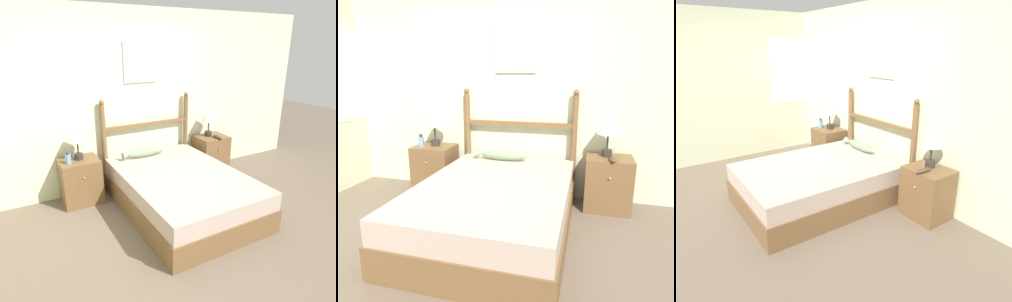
% 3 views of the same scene
% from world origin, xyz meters
% --- Properties ---
extents(ground_plane, '(16.00, 16.00, 0.00)m').
position_xyz_m(ground_plane, '(0.00, 0.00, 0.00)').
color(ground_plane, brown).
extents(wall_back, '(6.40, 0.08, 2.55)m').
position_xyz_m(wall_back, '(0.00, 1.73, 1.28)').
color(wall_back, beige).
rests_on(wall_back, ground_plane).
extents(bed, '(1.43, 2.05, 0.50)m').
position_xyz_m(bed, '(0.20, 0.63, 0.25)').
color(bed, brown).
rests_on(bed, ground_plane).
extents(headboard, '(1.43, 0.07, 1.35)m').
position_xyz_m(headboard, '(0.20, 1.62, 0.73)').
color(headboard, brown).
rests_on(headboard, ground_plane).
extents(nightstand_left, '(0.51, 0.45, 0.61)m').
position_xyz_m(nightstand_left, '(-0.89, 1.46, 0.31)').
color(nightstand_left, brown).
rests_on(nightstand_left, ground_plane).
extents(nightstand_right, '(0.51, 0.45, 0.61)m').
position_xyz_m(nightstand_right, '(1.29, 1.46, 0.31)').
color(nightstand_right, brown).
rests_on(nightstand_right, ground_plane).
extents(table_lamp_left, '(0.25, 0.25, 0.45)m').
position_xyz_m(table_lamp_left, '(-0.88, 1.48, 0.94)').
color(table_lamp_left, '#2D2823').
rests_on(table_lamp_left, nightstand_left).
extents(table_lamp_right, '(0.25, 0.25, 0.45)m').
position_xyz_m(table_lamp_right, '(1.26, 1.51, 0.94)').
color(table_lamp_right, '#2D2823').
rests_on(table_lamp_right, nightstand_right).
extents(bottle, '(0.07, 0.07, 0.17)m').
position_xyz_m(bottle, '(-1.04, 1.39, 0.69)').
color(bottle, '#668CB2').
rests_on(bottle, nightstand_left).
extents(model_boat, '(0.08, 0.24, 0.15)m').
position_xyz_m(model_boat, '(1.32, 1.32, 0.64)').
color(model_boat, '#4C3823').
rests_on(model_boat, nightstand_right).
extents(fish_pillow, '(0.65, 0.11, 0.13)m').
position_xyz_m(fish_pillow, '(0.03, 1.41, 0.57)').
color(fish_pillow, gray).
rests_on(fish_pillow, bed).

